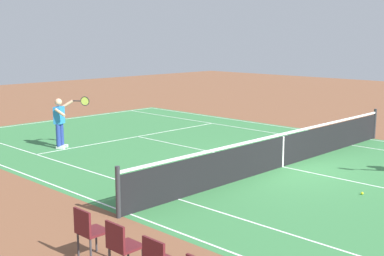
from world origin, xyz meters
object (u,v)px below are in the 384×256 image
Objects in this scene: spectator_chair_4 at (122,244)px; spectator_chair_5 at (89,229)px; tennis_ball at (362,193)px; tennis_net at (283,150)px; tennis_player_near at (60,120)px.

spectator_chair_5 is at bearing 0.00° from spectator_chair_4.
spectator_chair_5 is (0.87, 0.00, 0.00)m from spectator_chair_4.
tennis_net is at bearing -17.20° from tennis_ball.
spectator_chair_4 and spectator_chair_5 have the same top height.
tennis_net is at bearing -74.06° from spectator_chair_4.
spectator_chair_4 is (-2.10, 7.34, 0.03)m from tennis_net.
tennis_player_near is at bearing 12.67° from tennis_ball.
tennis_player_near reaches higher than tennis_ball.
tennis_player_near reaches higher than spectator_chair_4.
spectator_chair_5 reaches higher than tennis_ball.
tennis_player_near is 9.04m from spectator_chair_5.
spectator_chair_5 is at bearing 99.50° from tennis_net.
tennis_net reaches higher than spectator_chair_5.
tennis_net is at bearing -155.76° from tennis_player_near.
tennis_ball is 0.08× the size of spectator_chair_4.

